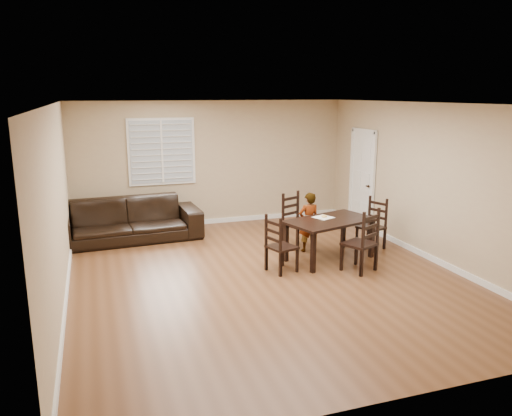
{
  "coord_description": "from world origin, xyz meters",
  "views": [
    {
      "loc": [
        -2.51,
        -7.09,
        2.86
      ],
      "look_at": [
        0.01,
        0.52,
        1.0
      ],
      "focal_mm": 35.0,
      "sensor_mm": 36.0,
      "label": 1
    }
  ],
  "objects_px": {
    "dining_table": "(330,224)",
    "sofa": "(128,220)",
    "chair_far": "(366,244)",
    "chair_right": "(375,225)",
    "donut": "(324,216)",
    "chair_left": "(276,247)",
    "child": "(309,222)",
    "chair_near": "(293,222)"
  },
  "relations": [
    {
      "from": "child",
      "to": "chair_near",
      "type": "bearing_deg",
      "value": -73.34
    },
    {
      "from": "chair_far",
      "to": "child",
      "type": "distance_m",
      "value": 1.38
    },
    {
      "from": "dining_table",
      "to": "child",
      "type": "height_order",
      "value": "child"
    },
    {
      "from": "chair_near",
      "to": "sofa",
      "type": "bearing_deg",
      "value": 131.29
    },
    {
      "from": "donut",
      "to": "dining_table",
      "type": "bearing_deg",
      "value": -79.58
    },
    {
      "from": "dining_table",
      "to": "donut",
      "type": "height_order",
      "value": "donut"
    },
    {
      "from": "child",
      "to": "chair_left",
      "type": "bearing_deg",
      "value": 40.03
    },
    {
      "from": "chair_right",
      "to": "child",
      "type": "relative_size",
      "value": 0.87
    },
    {
      "from": "chair_near",
      "to": "child",
      "type": "height_order",
      "value": "child"
    },
    {
      "from": "chair_far",
      "to": "chair_left",
      "type": "xyz_separation_m",
      "value": [
        -1.38,
        0.45,
        -0.05
      ]
    },
    {
      "from": "chair_left",
      "to": "donut",
      "type": "distance_m",
      "value": 1.24
    },
    {
      "from": "chair_right",
      "to": "sofa",
      "type": "height_order",
      "value": "chair_right"
    },
    {
      "from": "child",
      "to": "chair_right",
      "type": "bearing_deg",
      "value": 169.62
    },
    {
      "from": "chair_far",
      "to": "chair_right",
      "type": "distance_m",
      "value": 1.42
    },
    {
      "from": "chair_far",
      "to": "child",
      "type": "bearing_deg",
      "value": -98.21
    },
    {
      "from": "chair_near",
      "to": "child",
      "type": "bearing_deg",
      "value": -95.2
    },
    {
      "from": "chair_left",
      "to": "sofa",
      "type": "distance_m",
      "value": 3.39
    },
    {
      "from": "donut",
      "to": "chair_right",
      "type": "bearing_deg",
      "value": 8.84
    },
    {
      "from": "chair_near",
      "to": "chair_right",
      "type": "xyz_separation_m",
      "value": [
        1.42,
        -0.59,
        -0.03
      ]
    },
    {
      "from": "donut",
      "to": "sofa",
      "type": "distance_m",
      "value": 3.87
    },
    {
      "from": "chair_left",
      "to": "dining_table",
      "type": "bearing_deg",
      "value": -90.94
    },
    {
      "from": "chair_left",
      "to": "sofa",
      "type": "relative_size",
      "value": 0.34
    },
    {
      "from": "child",
      "to": "sofa",
      "type": "distance_m",
      "value": 3.56
    },
    {
      "from": "sofa",
      "to": "chair_near",
      "type": "bearing_deg",
      "value": -27.71
    },
    {
      "from": "chair_far",
      "to": "donut",
      "type": "bearing_deg",
      "value": -98.99
    },
    {
      "from": "chair_far",
      "to": "chair_left",
      "type": "height_order",
      "value": "chair_far"
    },
    {
      "from": "dining_table",
      "to": "sofa",
      "type": "xyz_separation_m",
      "value": [
        -3.25,
        2.29,
        -0.22
      ]
    },
    {
      "from": "child",
      "to": "sofa",
      "type": "height_order",
      "value": "child"
    },
    {
      "from": "donut",
      "to": "chair_far",
      "type": "bearing_deg",
      "value": -73.18
    },
    {
      "from": "chair_right",
      "to": "sofa",
      "type": "distance_m",
      "value": 4.78
    },
    {
      "from": "chair_left",
      "to": "child",
      "type": "bearing_deg",
      "value": -65.55
    },
    {
      "from": "chair_near",
      "to": "chair_left",
      "type": "relative_size",
      "value": 1.08
    },
    {
      "from": "dining_table",
      "to": "chair_left",
      "type": "relative_size",
      "value": 1.8
    },
    {
      "from": "dining_table",
      "to": "donut",
      "type": "bearing_deg",
      "value": 83.66
    },
    {
      "from": "child",
      "to": "dining_table",
      "type": "bearing_deg",
      "value": 104.53
    },
    {
      "from": "chair_far",
      "to": "chair_right",
      "type": "xyz_separation_m",
      "value": [
        0.86,
        1.14,
        -0.04
      ]
    },
    {
      "from": "chair_near",
      "to": "chair_right",
      "type": "relative_size",
      "value": 1.08
    },
    {
      "from": "child",
      "to": "donut",
      "type": "distance_m",
      "value": 0.43
    },
    {
      "from": "chair_right",
      "to": "chair_left",
      "type": "bearing_deg",
      "value": -95.74
    },
    {
      "from": "chair_far",
      "to": "donut",
      "type": "height_order",
      "value": "chair_far"
    },
    {
      "from": "dining_table",
      "to": "chair_far",
      "type": "height_order",
      "value": "chair_far"
    },
    {
      "from": "chair_right",
      "to": "donut",
      "type": "height_order",
      "value": "chair_right"
    }
  ]
}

